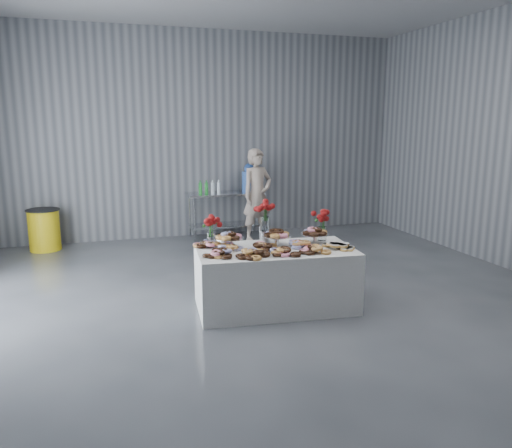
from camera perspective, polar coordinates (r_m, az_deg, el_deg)
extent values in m
plane|color=#3A3D42|center=(6.13, 3.18, -10.08)|extent=(9.00, 9.00, 0.00)
cube|color=slate|center=(10.03, -5.91, 10.07)|extent=(8.00, 0.04, 4.00)
cube|color=white|center=(6.18, 2.22, -6.21)|extent=(1.99, 1.18, 0.75)
cube|color=silver|center=(9.80, -3.61, 3.50)|extent=(1.50, 0.60, 0.04)
cube|color=silver|center=(9.91, -3.56, -0.11)|extent=(1.40, 0.55, 0.03)
cylinder|color=silver|center=(9.50, -7.02, 0.42)|extent=(0.04, 0.04, 0.86)
cylinder|color=silver|center=(9.82, 0.46, 0.87)|extent=(0.04, 0.04, 0.86)
cylinder|color=silver|center=(9.99, -7.55, 0.96)|extent=(0.04, 0.04, 0.86)
cylinder|color=silver|center=(10.28, -0.40, 1.37)|extent=(0.04, 0.04, 0.86)
cylinder|color=silver|center=(6.09, -3.12, -2.22)|extent=(0.06, 0.06, 0.12)
cylinder|color=silver|center=(6.08, -3.13, -1.62)|extent=(0.36, 0.36, 0.01)
cylinder|color=silver|center=(6.21, 2.36, -1.94)|extent=(0.06, 0.06, 0.12)
cylinder|color=silver|center=(6.19, 2.36, -1.36)|extent=(0.36, 0.36, 0.01)
cylinder|color=silver|center=(6.35, 6.74, -1.71)|extent=(0.06, 0.06, 0.12)
cylinder|color=silver|center=(6.33, 6.75, -1.14)|extent=(0.36, 0.36, 0.01)
cylinder|color=white|center=(6.16, -5.11, -1.81)|extent=(0.11, 0.11, 0.18)
cylinder|color=#1E5919|center=(6.13, -5.13, -0.63)|extent=(0.04, 0.04, 0.18)
cylinder|color=white|center=(6.53, 7.58, -1.09)|extent=(0.11, 0.11, 0.18)
cylinder|color=#1E5919|center=(6.50, 7.61, 0.03)|extent=(0.04, 0.04, 0.18)
cylinder|color=silver|center=(6.37, 1.05, -1.44)|extent=(0.14, 0.14, 0.15)
cylinder|color=white|center=(6.34, 1.05, 0.01)|extent=(0.11, 0.11, 0.18)
cylinder|color=#1E5919|center=(6.31, 1.06, 1.17)|extent=(0.04, 0.04, 0.18)
cylinder|color=#4175DF|center=(9.91, -0.81, 4.89)|extent=(0.28, 0.28, 0.40)
sphere|color=#4175DF|center=(9.88, -0.81, 6.36)|extent=(0.20, 0.20, 0.20)
imported|color=#CC8C93|center=(9.53, 0.15, 3.31)|extent=(0.75, 0.61, 1.77)
cylinder|color=gold|center=(9.67, -23.04, -0.67)|extent=(0.53, 0.53, 0.72)
cylinder|color=black|center=(9.60, -23.21, 1.49)|extent=(0.58, 0.58, 0.02)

